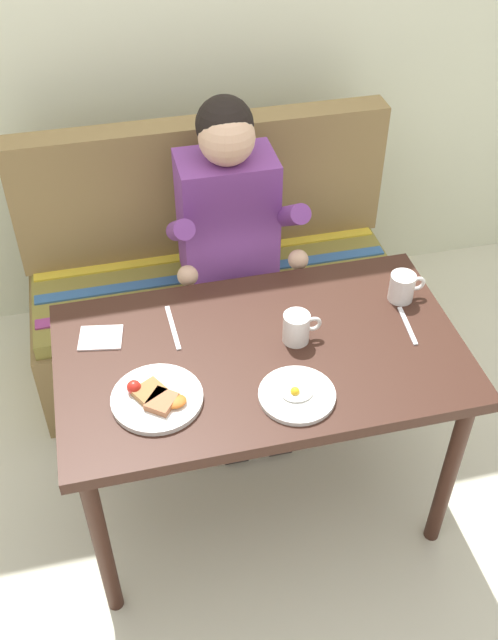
{
  "coord_description": "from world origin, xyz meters",
  "views": [
    {
      "loc": [
        -0.39,
        -1.51,
        2.24
      ],
      "look_at": [
        0.0,
        0.15,
        0.72
      ],
      "focal_mm": 41.37,
      "sensor_mm": 36.0,
      "label": 1
    }
  ],
  "objects_px": {
    "plate_breakfast": "(157,398)",
    "coffee_mug": "(297,327)",
    "plate_eggs": "(297,395)",
    "napkin": "(101,338)",
    "table": "(260,370)",
    "couch": "(214,294)",
    "coffee_mug_second": "(403,286)",
    "fork": "(408,326)",
    "knife": "(173,328)",
    "person": "(232,233)"
  },
  "relations": [
    {
      "from": "table",
      "to": "coffee_mug_second",
      "type": "distance_m",
      "value": 0.52
    },
    {
      "from": "plate_breakfast",
      "to": "napkin",
      "type": "bearing_deg",
      "value": 114.15
    },
    {
      "from": "napkin",
      "to": "fork",
      "type": "relative_size",
      "value": 0.75
    },
    {
      "from": "couch",
      "to": "coffee_mug",
      "type": "bearing_deg",
      "value": -81.21
    },
    {
      "from": "plate_breakfast",
      "to": "fork",
      "type": "relative_size",
      "value": 1.49
    },
    {
      "from": "couch",
      "to": "plate_breakfast",
      "type": "xyz_separation_m",
      "value": [
        -0.33,
        -0.89,
        0.41
      ]
    },
    {
      "from": "person",
      "to": "coffee_mug",
      "type": "distance_m",
      "value": 0.58
    },
    {
      "from": "table",
      "to": "couch",
      "type": "distance_m",
      "value": 0.83
    },
    {
      "from": "plate_eggs",
      "to": "napkin",
      "type": "bearing_deg",
      "value": 144.51
    },
    {
      "from": "plate_eggs",
      "to": "coffee_mug_second",
      "type": "xyz_separation_m",
      "value": [
        0.44,
        0.33,
        0.04
      ]
    },
    {
      "from": "person",
      "to": "table",
      "type": "bearing_deg",
      "value": -93.96
    },
    {
      "from": "plate_eggs",
      "to": "napkin",
      "type": "xyz_separation_m",
      "value": [
        -0.51,
        0.36,
        -0.01
      ]
    },
    {
      "from": "person",
      "to": "plate_eggs",
      "type": "height_order",
      "value": "person"
    },
    {
      "from": "person",
      "to": "knife",
      "type": "bearing_deg",
      "value": -122.64
    },
    {
      "from": "person",
      "to": "plate_breakfast",
      "type": "bearing_deg",
      "value": -117.03
    },
    {
      "from": "person",
      "to": "knife",
      "type": "xyz_separation_m",
      "value": [
        -0.28,
        -0.43,
        -0.01
      ]
    },
    {
      "from": "couch",
      "to": "coffee_mug",
      "type": "height_order",
      "value": "couch"
    },
    {
      "from": "couch",
      "to": "person",
      "type": "relative_size",
      "value": 1.19
    },
    {
      "from": "plate_eggs",
      "to": "fork",
      "type": "relative_size",
      "value": 1.26
    },
    {
      "from": "plate_eggs",
      "to": "coffee_mug_second",
      "type": "height_order",
      "value": "coffee_mug_second"
    },
    {
      "from": "couch",
      "to": "coffee_mug_second",
      "type": "distance_m",
      "value": 0.92
    },
    {
      "from": "plate_breakfast",
      "to": "knife",
      "type": "height_order",
      "value": "plate_breakfast"
    },
    {
      "from": "plate_eggs",
      "to": "fork",
      "type": "bearing_deg",
      "value": 26.03
    },
    {
      "from": "person",
      "to": "knife",
      "type": "relative_size",
      "value": 6.06
    },
    {
      "from": "person",
      "to": "napkin",
      "type": "height_order",
      "value": "person"
    },
    {
      "from": "couch",
      "to": "plate_eggs",
      "type": "height_order",
      "value": "couch"
    },
    {
      "from": "plate_breakfast",
      "to": "coffee_mug",
      "type": "height_order",
      "value": "coffee_mug"
    },
    {
      "from": "coffee_mug_second",
      "to": "napkin",
      "type": "xyz_separation_m",
      "value": [
        -0.95,
        0.03,
        -0.05
      ]
    },
    {
      "from": "table",
      "to": "plate_breakfast",
      "type": "relative_size",
      "value": 4.73
    },
    {
      "from": "plate_breakfast",
      "to": "coffee_mug",
      "type": "bearing_deg",
      "value": 18.62
    },
    {
      "from": "fork",
      "to": "knife",
      "type": "xyz_separation_m",
      "value": [
        -0.7,
        0.16,
        0.0
      ]
    },
    {
      "from": "person",
      "to": "knife",
      "type": "distance_m",
      "value": 0.51
    },
    {
      "from": "plate_breakfast",
      "to": "table",
      "type": "bearing_deg",
      "value": 21.42
    },
    {
      "from": "napkin",
      "to": "coffee_mug",
      "type": "bearing_deg",
      "value": -13.79
    },
    {
      "from": "person",
      "to": "fork",
      "type": "bearing_deg",
      "value": -54.54
    },
    {
      "from": "fork",
      "to": "person",
      "type": "bearing_deg",
      "value": 131.0
    },
    {
      "from": "napkin",
      "to": "couch",
      "type": "bearing_deg",
      "value": 53.06
    },
    {
      "from": "couch",
      "to": "plate_breakfast",
      "type": "bearing_deg",
      "value": -110.02
    },
    {
      "from": "coffee_mug",
      "to": "napkin",
      "type": "relative_size",
      "value": 0.92
    },
    {
      "from": "plate_breakfast",
      "to": "plate_eggs",
      "type": "relative_size",
      "value": 1.18
    },
    {
      "from": "table",
      "to": "knife",
      "type": "distance_m",
      "value": 0.3
    },
    {
      "from": "plate_breakfast",
      "to": "coffee_mug_second",
      "type": "height_order",
      "value": "coffee_mug_second"
    },
    {
      "from": "couch",
      "to": "napkin",
      "type": "xyz_separation_m",
      "value": [
        -0.45,
        -0.6,
        0.4
      ]
    },
    {
      "from": "plate_eggs",
      "to": "napkin",
      "type": "distance_m",
      "value": 0.62
    },
    {
      "from": "plate_breakfast",
      "to": "fork",
      "type": "xyz_separation_m",
      "value": [
        0.79,
        0.13,
        -0.01
      ]
    },
    {
      "from": "fork",
      "to": "coffee_mug",
      "type": "bearing_deg",
      "value": -178.08
    },
    {
      "from": "napkin",
      "to": "fork",
      "type": "height_order",
      "value": "napkin"
    },
    {
      "from": "knife",
      "to": "coffee_mug",
      "type": "bearing_deg",
      "value": -22.68
    },
    {
      "from": "napkin",
      "to": "fork",
      "type": "bearing_deg",
      "value": -10.01
    },
    {
      "from": "table",
      "to": "napkin",
      "type": "xyz_separation_m",
      "value": [
        -0.45,
        0.16,
        0.09
      ]
    }
  ]
}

